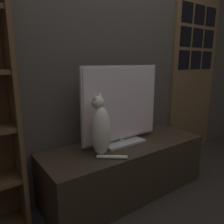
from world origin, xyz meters
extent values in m
cube|color=#47423D|center=(0.00, 1.22, 1.30)|extent=(4.80, 0.05, 2.60)
cube|color=#33281E|center=(0.00, 0.91, 0.24)|extent=(1.52, 0.55, 0.47)
cube|color=#B7B7BC|center=(-0.01, 0.96, 0.48)|extent=(0.40, 0.24, 0.02)
cylinder|color=#B7B7BC|center=(-0.01, 0.96, 0.51)|extent=(0.04, 0.04, 0.03)
cube|color=#B7B7BC|center=(-0.01, 0.97, 0.84)|extent=(0.80, 0.02, 0.66)
cube|color=silver|center=(-0.01, 0.96, 0.84)|extent=(0.76, 0.01, 0.63)
ellipsoid|color=silver|center=(-0.31, 0.83, 0.67)|extent=(0.20, 0.19, 0.39)
ellipsoid|color=olive|center=(-0.33, 0.88, 0.65)|extent=(0.10, 0.07, 0.22)
sphere|color=silver|center=(-0.32, 0.86, 0.89)|extent=(0.13, 0.13, 0.10)
cone|color=silver|center=(-0.35, 0.85, 0.95)|extent=(0.04, 0.04, 0.04)
cone|color=silver|center=(-0.29, 0.87, 0.95)|extent=(0.04, 0.04, 0.04)
cylinder|color=silver|center=(-0.28, 0.73, 0.49)|extent=(0.20, 0.17, 0.03)
cube|color=brown|center=(-0.88, 1.05, 0.95)|extent=(0.03, 0.28, 1.90)
cube|color=brown|center=(1.34, 1.18, 1.02)|extent=(0.84, 0.03, 2.05)
cube|color=black|center=(1.10, 1.17, 1.22)|extent=(0.20, 0.01, 0.22)
cube|color=black|center=(1.10, 1.17, 1.49)|extent=(0.20, 0.01, 0.22)
cube|color=black|center=(1.10, 1.17, 1.75)|extent=(0.20, 0.01, 0.22)
cube|color=black|center=(1.34, 1.17, 1.22)|extent=(0.20, 0.01, 0.22)
cube|color=black|center=(1.34, 1.17, 1.49)|extent=(0.20, 0.01, 0.22)
cube|color=black|center=(1.34, 1.17, 1.75)|extent=(0.20, 0.01, 0.22)
cube|color=black|center=(1.58, 1.17, 1.22)|extent=(0.20, 0.01, 0.22)
cube|color=black|center=(1.58, 1.17, 1.49)|extent=(0.20, 0.01, 0.22)
cube|color=black|center=(1.58, 1.17, 1.75)|extent=(0.20, 0.01, 0.22)
camera|label=1|loc=(-1.18, -0.53, 1.20)|focal=35.00mm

